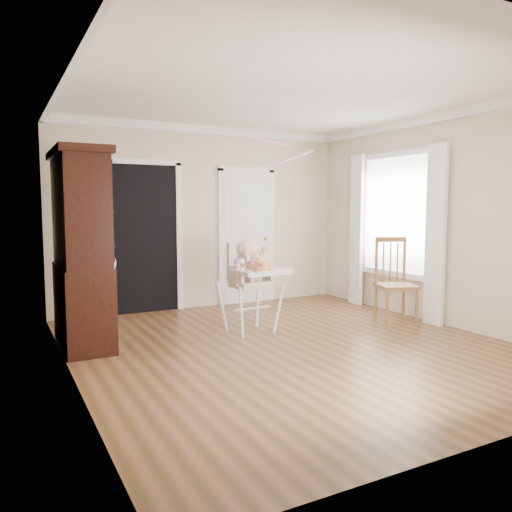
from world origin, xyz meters
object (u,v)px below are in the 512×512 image
high_chair (250,276)px  sippy_cup (237,265)px  china_cabinet (82,249)px  cake (264,266)px  dining_chair (395,284)px

high_chair → sippy_cup: high_chair is taller
high_chair → china_cabinet: bearing=166.0°
sippy_cup → china_cabinet: bearing=164.1°
cake → china_cabinet: bearing=161.5°
sippy_cup → dining_chair: size_ratio=0.15×
china_cabinet → cake: bearing=-18.5°
sippy_cup → china_cabinet: 1.71m
china_cabinet → dining_chair: size_ratio=1.89×
sippy_cup → china_cabinet: (-1.63, 0.47, 0.22)m
cake → china_cabinet: 2.01m
sippy_cup → china_cabinet: china_cabinet is taller
cake → sippy_cup: bearing=146.9°
cake → dining_chair: 1.88m
high_chair → sippy_cup: 0.31m
sippy_cup → dining_chair: dining_chair is taller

